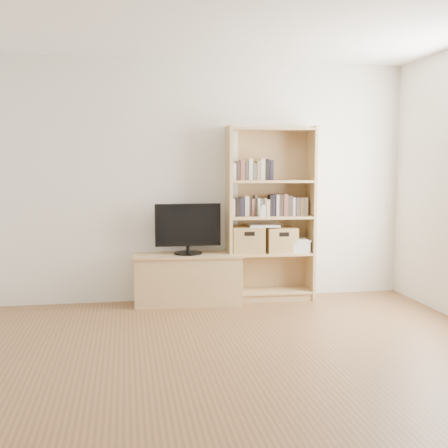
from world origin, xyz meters
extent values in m
cube|color=brown|center=(0.00, 0.00, 0.00)|extent=(4.50, 5.00, 0.01)
cube|color=silver|center=(0.00, 2.50, 1.30)|extent=(4.50, 0.02, 2.60)
cube|color=tan|center=(-0.22, 2.29, 0.26)|extent=(1.15, 0.50, 0.51)
cube|color=tan|center=(0.69, 2.33, 0.95)|extent=(0.96, 0.37, 1.90)
cube|color=black|center=(-0.22, 2.29, 0.81)|extent=(0.70, 0.06, 0.55)
cube|color=#BFA999|center=(0.69, 2.35, 1.04)|extent=(0.81, 0.20, 0.22)
cube|color=#BFA999|center=(0.48, 2.36, 1.41)|extent=(0.36, 0.16, 0.19)
cube|color=white|center=(0.58, 2.23, 0.98)|extent=(0.06, 0.05, 0.11)
cube|color=#A28349|center=(0.44, 2.34, 0.67)|extent=(0.36, 0.31, 0.29)
cube|color=#A28349|center=(0.80, 2.32, 0.66)|extent=(0.33, 0.28, 0.27)
cube|color=silver|center=(0.61, 2.31, 0.83)|extent=(0.35, 0.26, 0.03)
cube|color=beige|center=(1.02, 2.31, 0.59)|extent=(0.21, 0.29, 0.13)
camera|label=1|loc=(-0.87, -3.59, 1.48)|focal=45.00mm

